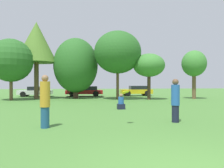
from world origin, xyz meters
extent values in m
cylinder|color=navy|center=(-3.17, 4.55, 0.37)|extent=(0.30, 0.30, 0.75)
cylinder|color=#BF8C26|center=(-3.17, 4.55, 1.21)|extent=(0.36, 0.36, 0.92)
sphere|color=#8C6647|center=(-3.17, 4.55, 1.78)|extent=(0.24, 0.24, 0.24)
cylinder|color=#191E33|center=(1.92, 5.04, 0.35)|extent=(0.29, 0.29, 0.69)
cylinder|color=#2659A5|center=(1.92, 5.04, 1.12)|extent=(0.34, 0.34, 0.85)
sphere|color=brown|center=(1.92, 5.04, 1.65)|extent=(0.25, 0.25, 0.25)
cylinder|color=yellow|center=(-0.21, 4.71, 1.27)|extent=(0.28, 0.26, 0.14)
cube|color=#191E33|center=(0.50, 9.85, 0.16)|extent=(0.46, 0.39, 0.32)
cylinder|color=#2659A5|center=(0.50, 9.85, 0.54)|extent=(0.35, 0.35, 0.43)
sphere|color=#8C6647|center=(0.50, 9.85, 0.85)|extent=(0.21, 0.21, 0.21)
cylinder|color=brown|center=(-8.52, 18.33, 1.32)|extent=(0.30, 0.30, 2.63)
sphere|color=#286023|center=(-8.52, 18.33, 3.75)|extent=(4.06, 4.06, 4.06)
cylinder|color=brown|center=(-6.60, 20.22, 1.88)|extent=(0.47, 0.47, 3.76)
cone|color=#4C7528|center=(-6.60, 20.22, 5.86)|extent=(4.21, 4.21, 4.21)
cylinder|color=#473323|center=(-2.56, 20.23, 1.11)|extent=(0.55, 0.55, 2.21)
ellipsoid|color=#286023|center=(-2.56, 20.23, 3.49)|extent=(4.66, 4.66, 5.77)
cylinder|color=brown|center=(1.58, 17.99, 1.69)|extent=(0.27, 0.27, 3.37)
ellipsoid|color=#286023|center=(1.58, 17.99, 4.65)|extent=(4.63, 4.63, 4.19)
cylinder|color=#473323|center=(4.60, 17.43, 1.25)|extent=(0.33, 0.33, 2.51)
ellipsoid|color=#3D7F33|center=(4.60, 17.43, 3.36)|extent=(3.10, 3.10, 2.28)
cylinder|color=brown|center=(9.46, 17.77, 1.47)|extent=(0.38, 0.38, 2.94)
ellipsoid|color=#3D7F33|center=(9.46, 17.77, 3.62)|extent=(2.48, 2.48, 2.65)
cube|color=silver|center=(-7.49, 24.10, 0.51)|extent=(3.90, 1.92, 0.49)
cube|color=black|center=(-7.20, 24.10, 0.98)|extent=(2.15, 1.67, 0.44)
cylinder|color=black|center=(-8.70, 23.18, 0.32)|extent=(0.63, 0.20, 0.63)
cylinder|color=black|center=(-8.68, 25.05, 0.32)|extent=(0.63, 0.20, 0.63)
cylinder|color=black|center=(-6.30, 23.15, 0.32)|extent=(0.63, 0.20, 0.63)
cylinder|color=black|center=(-6.27, 25.02, 0.32)|extent=(0.63, 0.20, 0.63)
cube|color=red|center=(-1.65, 23.67, 0.53)|extent=(4.45, 1.81, 0.46)
cube|color=black|center=(-1.32, 23.66, 1.00)|extent=(2.45, 1.58, 0.47)
cylinder|color=black|center=(-3.04, 22.81, 0.35)|extent=(0.70, 0.22, 0.69)
cylinder|color=black|center=(-3.01, 24.56, 0.35)|extent=(0.70, 0.22, 0.69)
cylinder|color=black|center=(-0.30, 22.77, 0.35)|extent=(0.70, 0.22, 0.69)
cylinder|color=black|center=(-0.27, 24.52, 0.35)|extent=(0.70, 0.22, 0.69)
cube|color=gold|center=(4.86, 23.79, 0.56)|extent=(3.94, 1.80, 0.53)
cube|color=black|center=(5.15, 23.78, 1.05)|extent=(2.17, 1.56, 0.45)
cylinder|color=black|center=(3.63, 22.93, 0.34)|extent=(0.69, 0.19, 0.68)
cylinder|color=black|center=(3.66, 24.67, 0.34)|extent=(0.69, 0.19, 0.68)
cylinder|color=black|center=(6.06, 22.90, 0.34)|extent=(0.69, 0.19, 0.68)
cylinder|color=black|center=(6.09, 24.64, 0.34)|extent=(0.69, 0.19, 0.68)
camera|label=1|loc=(-1.84, -3.61, 1.60)|focal=35.60mm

